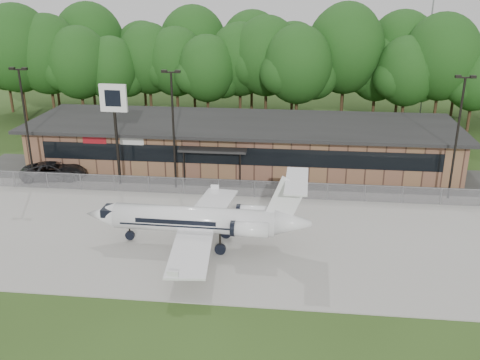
# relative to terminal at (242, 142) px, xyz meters

# --- Properties ---
(ground) EXTENTS (160.00, 160.00, 0.00)m
(ground) POSITION_rel_terminal_xyz_m (0.00, -23.94, -2.18)
(ground) COLOR #294017
(ground) RESTS_ON ground
(apron) EXTENTS (64.00, 18.00, 0.08)m
(apron) POSITION_rel_terminal_xyz_m (0.00, -15.94, -2.14)
(apron) COLOR #9E9B93
(apron) RESTS_ON ground
(parking_lot) EXTENTS (50.00, 9.00, 0.06)m
(parking_lot) POSITION_rel_terminal_xyz_m (0.00, -4.44, -2.15)
(parking_lot) COLOR #383835
(parking_lot) RESTS_ON ground
(terminal) EXTENTS (41.00, 11.65, 4.30)m
(terminal) POSITION_rel_terminal_xyz_m (0.00, 0.00, 0.00)
(terminal) COLOR brown
(terminal) RESTS_ON ground
(fence) EXTENTS (46.00, 0.04, 1.52)m
(fence) POSITION_rel_terminal_xyz_m (0.00, -8.94, -1.40)
(fence) COLOR gray
(fence) RESTS_ON ground
(treeline) EXTENTS (72.00, 12.00, 15.00)m
(treeline) POSITION_rel_terminal_xyz_m (0.00, 18.06, 5.32)
(treeline) COLOR #173E13
(treeline) RESTS_ON ground
(radio_mast) EXTENTS (0.20, 0.20, 25.00)m
(radio_mast) POSITION_rel_terminal_xyz_m (22.00, 24.06, 10.32)
(radio_mast) COLOR gray
(radio_mast) RESTS_ON ground
(light_pole_left) EXTENTS (1.55, 0.30, 10.23)m
(light_pole_left) POSITION_rel_terminal_xyz_m (-18.00, -7.44, 3.80)
(light_pole_left) COLOR black
(light_pole_left) RESTS_ON ground
(light_pole_mid) EXTENTS (1.55, 0.30, 10.23)m
(light_pole_mid) POSITION_rel_terminal_xyz_m (-5.00, -7.44, 3.80)
(light_pole_mid) COLOR black
(light_pole_mid) RESTS_ON ground
(light_pole_right) EXTENTS (1.55, 0.30, 10.23)m
(light_pole_right) POSITION_rel_terminal_xyz_m (18.00, -7.44, 3.80)
(light_pole_right) COLOR black
(light_pole_right) RESTS_ON ground
(business_jet) EXTENTS (15.51, 13.77, 5.24)m
(business_jet) POSITION_rel_terminal_xyz_m (-0.73, -17.93, -0.30)
(business_jet) COLOR white
(business_jet) RESTS_ON ground
(suv) EXTENTS (6.05, 3.61, 1.57)m
(suv) POSITION_rel_terminal_xyz_m (-16.52, -6.50, -1.39)
(suv) COLOR #2B2B2D
(suv) RESTS_ON ground
(pole_sign) EXTENTS (2.35, 0.37, 8.93)m
(pole_sign) POSITION_rel_terminal_xyz_m (-10.11, -7.14, 4.66)
(pole_sign) COLOR black
(pole_sign) RESTS_ON ground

